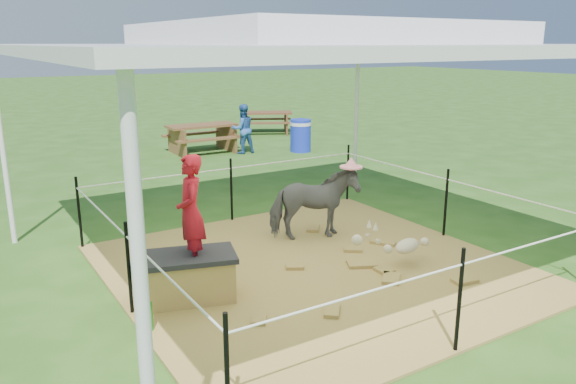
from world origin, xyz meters
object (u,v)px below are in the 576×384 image
straw_bale (185,280)px  trash_barrel (301,136)px  green_bottle (149,317)px  picnic_table_near (202,138)px  pony (314,204)px  picnic_table_far (266,122)px  foal (407,243)px  distant_person (243,129)px  woman (190,203)px

straw_bale → trash_barrel: size_ratio=1.24×
green_bottle → picnic_table_near: 9.22m
green_bottle → straw_bale: bearing=39.3°
pony → trash_barrel: 6.70m
green_bottle → picnic_table_far: 12.34m
pony → trash_barrel: pony is taller
trash_barrel → picnic_table_near: bearing=151.1°
foal → green_bottle: bearing=161.0°
pony → distant_person: (2.15, 6.28, 0.08)m
straw_bale → picnic_table_far: bearing=56.1°
trash_barrel → picnic_table_far: size_ratio=0.52×
foal → straw_bale: bearing=151.2°
distant_person → picnic_table_near: bearing=-34.4°
woman → pony: 2.39m
straw_bale → foal: 2.74m
straw_bale → distant_person: (4.40, 7.15, 0.36)m
green_bottle → foal: 3.24m
woman → picnic_table_far: bearing=163.1°
distant_person → woman: bearing=62.0°
trash_barrel → green_bottle: bearing=-131.9°
green_bottle → distant_person: (4.95, 7.60, 0.44)m
woman → trash_barrel: (5.66, 6.58, -0.68)m
woman → distant_person: 8.36m
straw_bale → picnic_table_near: bearing=65.4°
green_bottle → picnic_table_far: size_ratio=0.18×
woman → picnic_table_near: woman is taller
straw_bale → picnic_table_far: (6.51, 9.67, 0.07)m
straw_bale → trash_barrel: trash_barrel is taller
foal → trash_barrel: size_ratio=1.25×
straw_bale → foal: foal is taller
woman → foal: size_ratio=1.19×
woman → trash_barrel: size_ratio=1.49×
picnic_table_near → picnic_table_far: picnic_table_near is taller
straw_bale → green_bottle: bearing=-140.7°
green_bottle → distant_person: 9.09m
woman → pony: (2.15, 0.87, -0.55)m
straw_bale → distant_person: bearing=58.4°
green_bottle → trash_barrel: trash_barrel is taller
straw_bale → trash_barrel: (5.76, 6.58, 0.15)m
picnic_table_far → distant_person: (-2.10, -2.52, 0.29)m
pony → trash_barrel: bearing=-14.0°
green_bottle → pony: 3.12m
foal → picnic_table_far: size_ratio=0.65×
trash_barrel → picnic_table_near: size_ratio=0.48×
trash_barrel → picnic_table_near: (-2.18, 1.21, -0.05)m
trash_barrel → distant_person: bearing=157.2°
picnic_table_far → distant_person: bearing=-101.6°
woman → pony: size_ratio=1.02×
picnic_table_far → picnic_table_near: bearing=-119.1°
pony → foal: bearing=-145.6°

